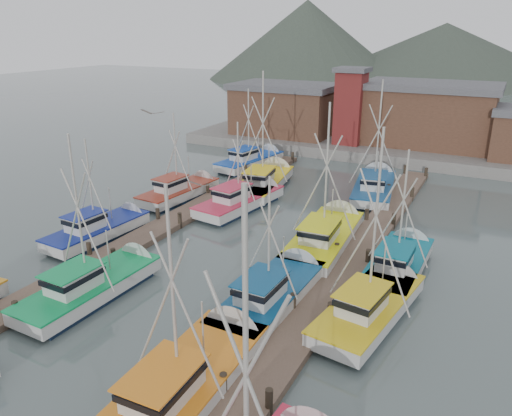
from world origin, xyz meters
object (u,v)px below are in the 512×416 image
at_px(boat_12, 265,181).
at_px(lookout_tower, 350,106).
at_px(boat_1, 190,378).
at_px(boat_8, 244,200).
at_px(boat_4, 98,283).

bearing_deg(boat_12, lookout_tower, 71.60).
distance_m(lookout_tower, boat_1, 43.08).
xyz_separation_m(boat_1, boat_12, (-9.29, 25.85, 0.01)).
relative_size(boat_1, boat_8, 1.05).
xyz_separation_m(boat_1, boat_4, (-8.97, 4.25, 0.00)).
bearing_deg(boat_12, boat_1, -79.40).
relative_size(lookout_tower, boat_8, 0.88).
xyz_separation_m(lookout_tower, boat_8, (-1.95, -21.90, -4.87)).
height_order(boat_4, boat_8, boat_4).
xyz_separation_m(boat_4, boat_8, (0.41, 16.14, -0.01)).
relative_size(lookout_tower, boat_4, 0.86).
bearing_deg(lookout_tower, boat_1, -81.12).
height_order(lookout_tower, boat_4, lookout_tower).
distance_m(lookout_tower, boat_12, 17.36).
relative_size(boat_1, boat_4, 1.02).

